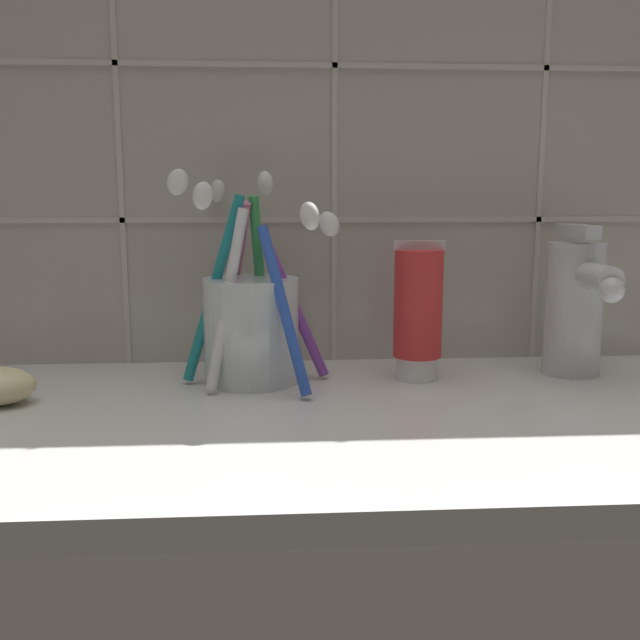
# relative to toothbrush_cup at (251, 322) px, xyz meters

# --- Properties ---
(sink_counter) EXTENTS (0.80, 0.35, 0.02)m
(sink_counter) POSITION_rel_toothbrush_cup_xyz_m (0.06, -0.09, -0.06)
(sink_counter) COLOR silver
(sink_counter) RESTS_ON ground
(tile_wall_backsplash) EXTENTS (0.90, 0.02, 0.42)m
(tile_wall_backsplash) POSITION_rel_toothbrush_cup_xyz_m (0.06, 0.09, 0.13)
(tile_wall_backsplash) COLOR #B7B2A8
(tile_wall_backsplash) RESTS_ON ground
(toothbrush_cup) EXTENTS (0.15, 0.16, 0.18)m
(toothbrush_cup) POSITION_rel_toothbrush_cup_xyz_m (0.00, 0.00, 0.00)
(toothbrush_cup) COLOR silver
(toothbrush_cup) RESTS_ON sink_counter
(toothpaste_tube) EXTENTS (0.04, 0.04, 0.12)m
(toothpaste_tube) POSITION_rel_toothbrush_cup_xyz_m (0.15, -0.00, 0.01)
(toothpaste_tube) COLOR white
(toothpaste_tube) RESTS_ON sink_counter
(sink_faucet) EXTENTS (0.05, 0.11, 0.14)m
(sink_faucet) POSITION_rel_toothbrush_cup_xyz_m (0.29, 0.01, 0.01)
(sink_faucet) COLOR silver
(sink_faucet) RESTS_ON sink_counter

